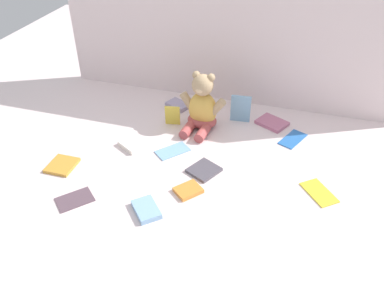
{
  "coord_description": "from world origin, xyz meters",
  "views": [
    {
      "loc": [
        0.34,
        -1.27,
        0.97
      ],
      "look_at": [
        -0.02,
        -0.1,
        0.1
      ],
      "focal_mm": 37.6,
      "sensor_mm": 36.0,
      "label": 1
    }
  ],
  "objects_px": {
    "book_case_1": "(319,192)",
    "book_case_3": "(204,170)",
    "book_case_2": "(132,145)",
    "book_case_4": "(173,115)",
    "book_case_7": "(146,210)",
    "book_case_5": "(272,123)",
    "book_case_9": "(75,199)",
    "teddy_bear": "(202,108)",
    "book_case_0": "(188,190)",
    "book_case_10": "(178,105)",
    "book_case_12": "(241,109)",
    "book_case_6": "(293,139)",
    "book_case_8": "(173,150)",
    "book_case_11": "(62,165)"
  },
  "relations": [
    {
      "from": "book_case_1",
      "to": "book_case_3",
      "type": "bearing_deg",
      "value": -38.7
    },
    {
      "from": "book_case_2",
      "to": "book_case_4",
      "type": "xyz_separation_m",
      "value": [
        0.1,
        0.21,
        0.04
      ]
    },
    {
      "from": "book_case_7",
      "to": "book_case_5",
      "type": "bearing_deg",
      "value": 21.35
    },
    {
      "from": "book_case_4",
      "to": "book_case_5",
      "type": "relative_size",
      "value": 0.73
    },
    {
      "from": "book_case_2",
      "to": "book_case_9",
      "type": "relative_size",
      "value": 0.8
    },
    {
      "from": "book_case_1",
      "to": "book_case_2",
      "type": "xyz_separation_m",
      "value": [
        -0.75,
        0.07,
        0.01
      ]
    },
    {
      "from": "teddy_bear",
      "to": "book_case_4",
      "type": "xyz_separation_m",
      "value": [
        -0.13,
        -0.02,
        -0.05
      ]
    },
    {
      "from": "book_case_0",
      "to": "book_case_5",
      "type": "distance_m",
      "value": 0.58
    },
    {
      "from": "book_case_0",
      "to": "book_case_4",
      "type": "bearing_deg",
      "value": 156.15
    },
    {
      "from": "book_case_2",
      "to": "book_case_10",
      "type": "relative_size",
      "value": 0.94
    },
    {
      "from": "book_case_3",
      "to": "book_case_5",
      "type": "xyz_separation_m",
      "value": [
        0.2,
        0.41,
        0.0
      ]
    },
    {
      "from": "teddy_bear",
      "to": "book_case_10",
      "type": "bearing_deg",
      "value": 145.02
    },
    {
      "from": "book_case_12",
      "to": "book_case_3",
      "type": "bearing_deg",
      "value": -103.37
    },
    {
      "from": "book_case_0",
      "to": "book_case_12",
      "type": "height_order",
      "value": "book_case_12"
    },
    {
      "from": "book_case_2",
      "to": "book_case_7",
      "type": "xyz_separation_m",
      "value": [
        0.2,
        -0.33,
        -0.0
      ]
    },
    {
      "from": "book_case_0",
      "to": "book_case_4",
      "type": "xyz_separation_m",
      "value": [
        -0.2,
        0.41,
        0.04
      ]
    },
    {
      "from": "book_case_4",
      "to": "book_case_7",
      "type": "distance_m",
      "value": 0.55
    },
    {
      "from": "book_case_0",
      "to": "book_case_10",
      "type": "height_order",
      "value": "book_case_10"
    },
    {
      "from": "teddy_bear",
      "to": "book_case_12",
      "type": "relative_size",
      "value": 2.0
    },
    {
      "from": "book_case_0",
      "to": "book_case_3",
      "type": "distance_m",
      "value": 0.13
    },
    {
      "from": "book_case_0",
      "to": "book_case_1",
      "type": "bearing_deg",
      "value": 56.12
    },
    {
      "from": "teddy_bear",
      "to": "book_case_1",
      "type": "xyz_separation_m",
      "value": [
        0.52,
        -0.3,
        -0.09
      ]
    },
    {
      "from": "book_case_5",
      "to": "book_case_6",
      "type": "xyz_separation_m",
      "value": [
        0.1,
        -0.09,
        -0.0
      ]
    },
    {
      "from": "book_case_3",
      "to": "book_case_7",
      "type": "relative_size",
      "value": 0.98
    },
    {
      "from": "teddy_bear",
      "to": "book_case_2",
      "type": "xyz_separation_m",
      "value": [
        -0.23,
        -0.23,
        -0.08
      ]
    },
    {
      "from": "book_case_1",
      "to": "book_case_10",
      "type": "distance_m",
      "value": 0.8
    },
    {
      "from": "book_case_10",
      "to": "book_case_12",
      "type": "xyz_separation_m",
      "value": [
        0.31,
        -0.04,
        0.05
      ]
    },
    {
      "from": "book_case_2",
      "to": "book_case_5",
      "type": "xyz_separation_m",
      "value": [
        0.53,
        0.34,
        -0.0
      ]
    },
    {
      "from": "book_case_8",
      "to": "book_case_9",
      "type": "distance_m",
      "value": 0.44
    },
    {
      "from": "book_case_7",
      "to": "book_case_9",
      "type": "xyz_separation_m",
      "value": [
        -0.26,
        -0.02,
        -0.01
      ]
    },
    {
      "from": "book_case_6",
      "to": "book_case_12",
      "type": "xyz_separation_m",
      "value": [
        -0.24,
        0.08,
        0.06
      ]
    },
    {
      "from": "teddy_bear",
      "to": "book_case_9",
      "type": "distance_m",
      "value": 0.66
    },
    {
      "from": "book_case_5",
      "to": "book_case_2",
      "type": "bearing_deg",
      "value": 149.56
    },
    {
      "from": "book_case_8",
      "to": "book_case_2",
      "type": "bearing_deg",
      "value": 46.57
    },
    {
      "from": "book_case_5",
      "to": "book_case_9",
      "type": "bearing_deg",
      "value": 166.26
    },
    {
      "from": "book_case_11",
      "to": "book_case_9",
      "type": "bearing_deg",
      "value": 132.53
    },
    {
      "from": "book_case_8",
      "to": "book_case_9",
      "type": "bearing_deg",
      "value": 98.39
    },
    {
      "from": "book_case_4",
      "to": "book_case_8",
      "type": "xyz_separation_m",
      "value": [
        0.07,
        -0.19,
        -0.04
      ]
    },
    {
      "from": "book_case_7",
      "to": "book_case_10",
      "type": "relative_size",
      "value": 1.04
    },
    {
      "from": "book_case_6",
      "to": "book_case_7",
      "type": "xyz_separation_m",
      "value": [
        -0.43,
        -0.57,
        0.01
      ]
    },
    {
      "from": "book_case_1",
      "to": "book_case_3",
      "type": "height_order",
      "value": "book_case_3"
    },
    {
      "from": "book_case_7",
      "to": "book_case_0",
      "type": "bearing_deg",
      "value": 9.68
    },
    {
      "from": "book_case_0",
      "to": "book_case_1",
      "type": "xyz_separation_m",
      "value": [
        0.45,
        0.13,
        -0.0
      ]
    },
    {
      "from": "book_case_1",
      "to": "book_case_11",
      "type": "height_order",
      "value": "book_case_11"
    },
    {
      "from": "book_case_0",
      "to": "book_case_2",
      "type": "height_order",
      "value": "book_case_2"
    },
    {
      "from": "book_case_9",
      "to": "book_case_0",
      "type": "bearing_deg",
      "value": -114.71
    },
    {
      "from": "book_case_0",
      "to": "book_case_7",
      "type": "relative_size",
      "value": 0.83
    },
    {
      "from": "book_case_10",
      "to": "book_case_12",
      "type": "bearing_deg",
      "value": 106.9
    },
    {
      "from": "book_case_3",
      "to": "book_case_11",
      "type": "distance_m",
      "value": 0.55
    },
    {
      "from": "book_case_9",
      "to": "book_case_11",
      "type": "xyz_separation_m",
      "value": [
        -0.14,
        0.15,
        0.0
      ]
    }
  ]
}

